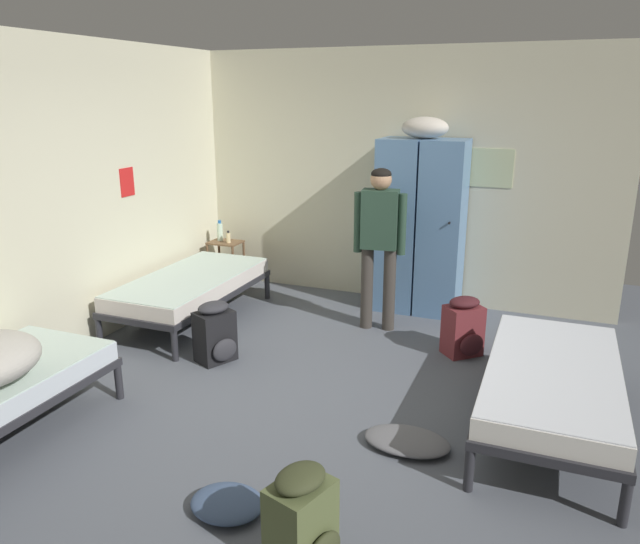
{
  "coord_description": "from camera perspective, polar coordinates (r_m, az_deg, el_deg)",
  "views": [
    {
      "loc": [
        1.68,
        -3.97,
        2.3
      ],
      "look_at": [
        0.0,
        0.26,
        0.95
      ],
      "focal_mm": 33.96,
      "sensor_mm": 36.0,
      "label": 1
    }
  ],
  "objects": [
    {
      "name": "water_bottle",
      "position": [
        7.46,
        -9.41,
        3.79
      ],
      "size": [
        0.07,
        0.07,
        0.25
      ],
      "color": "silver",
      "rests_on": "shelf_unit"
    },
    {
      "name": "room_backdrop",
      "position": [
        6.05,
        -7.37,
        7.74
      ],
      "size": [
        4.77,
        5.23,
        2.78
      ],
      "color": "beige",
      "rests_on": "ground_plane"
    },
    {
      "name": "ground_plane",
      "position": [
        4.88,
        -1.14,
        -11.57
      ],
      "size": [
        8.28,
        8.28,
        0.0
      ],
      "primitive_type": "plane",
      "color": "#565B66"
    },
    {
      "name": "bed_right",
      "position": [
        4.57,
        21.06,
        -9.46
      ],
      "size": [
        0.9,
        1.9,
        0.49
      ],
      "color": "#28282D",
      "rests_on": "ground_plane"
    },
    {
      "name": "locker_bank",
      "position": [
        6.55,
        9.44,
        4.58
      ],
      "size": [
        0.9,
        0.55,
        2.07
      ],
      "color": "#5B84B2",
      "rests_on": "ground_plane"
    },
    {
      "name": "person_traveler",
      "position": [
        5.93,
        5.63,
        3.55
      ],
      "size": [
        0.51,
        0.25,
        1.62
      ],
      "color": "#3D3833",
      "rests_on": "ground_plane"
    },
    {
      "name": "backpack_olive",
      "position": [
        3.25,
        -1.68,
        -22.37
      ],
      "size": [
        0.39,
        0.38,
        0.55
      ],
      "color": "#566038",
      "rests_on": "ground_plane"
    },
    {
      "name": "backpack_maroon",
      "position": [
        5.65,
        13.37,
        -5.13
      ],
      "size": [
        0.42,
        0.42,
        0.55
      ],
      "color": "maroon",
      "rests_on": "ground_plane"
    },
    {
      "name": "lotion_bottle",
      "position": [
        7.35,
        -8.63,
        3.24
      ],
      "size": [
        0.05,
        0.05,
        0.15
      ],
      "color": "beige",
      "rests_on": "shelf_unit"
    },
    {
      "name": "bed_left_rear",
      "position": [
        6.42,
        -12.09,
        -1.26
      ],
      "size": [
        0.9,
        1.9,
        0.49
      ],
      "color": "#28282D",
      "rests_on": "ground_plane"
    },
    {
      "name": "clothes_pile_denim",
      "position": [
        3.73,
        -8.74,
        -20.73
      ],
      "size": [
        0.43,
        0.37,
        0.1
      ],
      "color": "#42567A",
      "rests_on": "ground_plane"
    },
    {
      "name": "shelf_unit",
      "position": [
        7.49,
        -8.85,
        1.18
      ],
      "size": [
        0.38,
        0.3,
        0.57
      ],
      "color": "brown",
      "rests_on": "ground_plane"
    },
    {
      "name": "clothes_pile_grey",
      "position": [
        4.28,
        8.19,
        -15.47
      ],
      "size": [
        0.59,
        0.38,
        0.09
      ],
      "color": "slate",
      "rests_on": "ground_plane"
    },
    {
      "name": "backpack_black",
      "position": [
        5.45,
        -9.84,
        -5.73
      ],
      "size": [
        0.41,
        0.39,
        0.55
      ],
      "color": "black",
      "rests_on": "ground_plane"
    }
  ]
}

